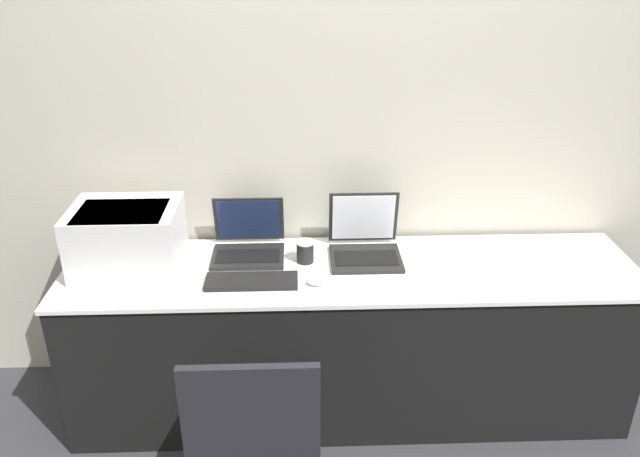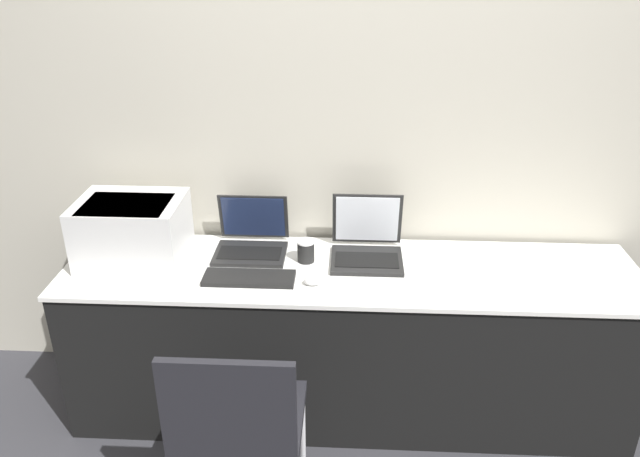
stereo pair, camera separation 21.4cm
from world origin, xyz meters
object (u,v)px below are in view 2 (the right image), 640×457
laptop_left (251,240)px  coffee_cup (306,251)px  printer (132,228)px  external_keyboard (249,278)px  mouse (313,281)px  laptop_right (367,245)px  chair (238,422)px

laptop_left → coffee_cup: laptop_left is taller
printer → laptop_left: size_ratio=1.41×
external_keyboard → coffee_cup: (0.23, 0.18, 0.04)m
laptop_left → coffee_cup: (0.26, -0.09, -0.00)m
printer → mouse: size_ratio=6.05×
laptop_right → coffee_cup: bearing=-168.5°
laptop_left → coffee_cup: size_ratio=3.20×
external_keyboard → laptop_right: bearing=25.4°
external_keyboard → laptop_left: bearing=96.1°
laptop_left → mouse: 0.42m
chair → laptop_right: bearing=60.9°
laptop_right → printer: bearing=-175.8°
printer → chair: 1.03m
coffee_cup → chair: chair is taller
coffee_cup → chair: size_ratio=0.11×
laptop_left → chair: 0.91m
external_keyboard → printer: bearing=163.3°
laptop_right → coffee_cup: (-0.27, -0.06, -0.01)m
printer → chair: printer is taller
laptop_left → mouse: size_ratio=4.29×
coffee_cup → external_keyboard: bearing=-141.3°
mouse → chair: size_ratio=0.09×
external_keyboard → chair: chair is taller
printer → mouse: bearing=-12.9°
laptop_right → mouse: (-0.23, -0.26, -0.04)m
laptop_left → laptop_right: (0.53, -0.03, 0.00)m
laptop_left → external_keyboard: size_ratio=0.83×
mouse → chair: chair is taller
printer → chair: bearing=-52.5°
printer → laptop_left: (0.51, 0.11, -0.10)m
coffee_cup → mouse: coffee_cup is taller
laptop_right → laptop_left: bearing=176.4°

